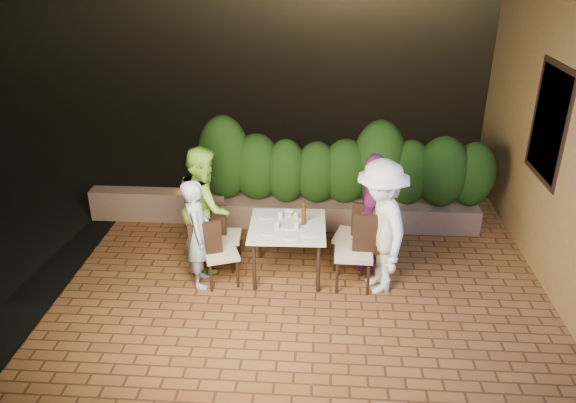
# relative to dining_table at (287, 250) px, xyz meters

# --- Properties ---
(ground) EXTENTS (400.00, 400.00, 0.00)m
(ground) POSITION_rel_dining_table_xyz_m (0.59, -0.77, -0.40)
(ground) COLOR black
(ground) RESTS_ON ground
(terrace_floor) EXTENTS (7.00, 6.00, 0.15)m
(terrace_floor) POSITION_rel_dining_table_xyz_m (0.59, -0.27, -0.45)
(terrace_floor) COLOR brown
(terrace_floor) RESTS_ON ground
(window_pane) EXTENTS (0.08, 1.00, 1.40)m
(window_pane) POSITION_rel_dining_table_xyz_m (3.41, 0.73, 1.62)
(window_pane) COLOR black
(window_pane) RESTS_ON building_wall
(window_frame) EXTENTS (0.06, 1.15, 1.55)m
(window_frame) POSITION_rel_dining_table_xyz_m (3.40, 0.73, 1.62)
(window_frame) COLOR black
(window_frame) RESTS_ON building_wall
(planter) EXTENTS (4.20, 0.55, 0.40)m
(planter) POSITION_rel_dining_table_xyz_m (0.79, 1.53, -0.17)
(planter) COLOR #785D4C
(planter) RESTS_ON ground
(hedge) EXTENTS (4.00, 0.70, 1.10)m
(hedge) POSITION_rel_dining_table_xyz_m (0.79, 1.53, 0.57)
(hedge) COLOR #18380F
(hedge) RESTS_ON planter
(parapet) EXTENTS (2.20, 0.30, 0.50)m
(parapet) POSITION_rel_dining_table_xyz_m (-2.21, 1.53, -0.12)
(parapet) COLOR #785D4C
(parapet) RESTS_ON ground
(hill) EXTENTS (52.00, 40.00, 22.00)m
(hill) POSITION_rel_dining_table_xyz_m (2.59, 59.23, -4.38)
(hill) COLOR black
(hill) RESTS_ON ground
(dining_table) EXTENTS (1.03, 1.03, 0.75)m
(dining_table) POSITION_rel_dining_table_xyz_m (0.00, 0.00, 0.00)
(dining_table) COLOR white
(dining_table) RESTS_ON ground
(plate_nw) EXTENTS (0.20, 0.20, 0.01)m
(plate_nw) POSITION_rel_dining_table_xyz_m (-0.24, -0.22, 0.38)
(plate_nw) COLOR white
(plate_nw) RESTS_ON dining_table
(plate_sw) EXTENTS (0.21, 0.21, 0.01)m
(plate_sw) POSITION_rel_dining_table_xyz_m (-0.30, 0.24, 0.38)
(plate_sw) COLOR white
(plate_sw) RESTS_ON dining_table
(plate_ne) EXTENTS (0.23, 0.23, 0.01)m
(plate_ne) POSITION_rel_dining_table_xyz_m (0.30, -0.21, 0.38)
(plate_ne) COLOR white
(plate_ne) RESTS_ON dining_table
(plate_se) EXTENTS (0.21, 0.21, 0.01)m
(plate_se) POSITION_rel_dining_table_xyz_m (0.24, 0.22, 0.38)
(plate_se) COLOR white
(plate_se) RESTS_ON dining_table
(plate_centre) EXTENTS (0.24, 0.24, 0.01)m
(plate_centre) POSITION_rel_dining_table_xyz_m (0.03, -0.03, 0.38)
(plate_centre) COLOR white
(plate_centre) RESTS_ON dining_table
(plate_front) EXTENTS (0.21, 0.21, 0.01)m
(plate_front) POSITION_rel_dining_table_xyz_m (0.05, -0.31, 0.38)
(plate_front) COLOR white
(plate_front) RESTS_ON dining_table
(glass_nw) EXTENTS (0.07, 0.07, 0.11)m
(glass_nw) POSITION_rel_dining_table_xyz_m (-0.13, -0.11, 0.43)
(glass_nw) COLOR silver
(glass_nw) RESTS_ON dining_table
(glass_sw) EXTENTS (0.07, 0.07, 0.12)m
(glass_sw) POSITION_rel_dining_table_xyz_m (-0.11, 0.18, 0.44)
(glass_sw) COLOR silver
(glass_sw) RESTS_ON dining_table
(glass_ne) EXTENTS (0.06, 0.06, 0.11)m
(glass_ne) POSITION_rel_dining_table_xyz_m (0.13, -0.09, 0.43)
(glass_ne) COLOR silver
(glass_ne) RESTS_ON dining_table
(glass_se) EXTENTS (0.06, 0.06, 0.11)m
(glass_se) POSITION_rel_dining_table_xyz_m (0.11, 0.18, 0.43)
(glass_se) COLOR silver
(glass_se) RESTS_ON dining_table
(beer_bottle) EXTENTS (0.06, 0.06, 0.32)m
(beer_bottle) POSITION_rel_dining_table_xyz_m (0.21, 0.05, 0.54)
(beer_bottle) COLOR #4D250C
(beer_bottle) RESTS_ON dining_table
(bowl) EXTENTS (0.19, 0.19, 0.04)m
(bowl) POSITION_rel_dining_table_xyz_m (-0.02, 0.33, 0.39)
(bowl) COLOR white
(bowl) RESTS_ON dining_table
(chair_left_front) EXTENTS (0.55, 0.55, 0.93)m
(chair_left_front) POSITION_rel_dining_table_xyz_m (-0.86, -0.27, 0.09)
(chair_left_front) COLOR black
(chair_left_front) RESTS_ON ground
(chair_left_back) EXTENTS (0.45, 0.45, 0.91)m
(chair_left_back) POSITION_rel_dining_table_xyz_m (-0.88, 0.21, 0.08)
(chair_left_back) COLOR black
(chair_left_back) RESTS_ON ground
(chair_right_front) EXTENTS (0.50, 0.50, 1.05)m
(chair_right_front) POSITION_rel_dining_table_xyz_m (0.87, -0.22, 0.15)
(chair_right_front) COLOR black
(chair_right_front) RESTS_ON ground
(chair_right_back) EXTENTS (0.57, 0.57, 1.00)m
(chair_right_back) POSITION_rel_dining_table_xyz_m (0.88, 0.24, 0.12)
(chair_right_back) COLOR black
(chair_right_back) RESTS_ON ground
(diner_blue) EXTENTS (0.45, 0.60, 1.49)m
(diner_blue) POSITION_rel_dining_table_xyz_m (-1.14, -0.30, 0.37)
(diner_blue) COLOR #A2BCD0
(diner_blue) RESTS_ON ground
(diner_green) EXTENTS (0.87, 1.00, 1.73)m
(diner_green) POSITION_rel_dining_table_xyz_m (-1.15, 0.23, 0.49)
(diner_green) COLOR #96DC44
(diner_green) RESTS_ON ground
(diner_white) EXTENTS (0.96, 1.29, 1.79)m
(diner_white) POSITION_rel_dining_table_xyz_m (1.19, -0.25, 0.52)
(diner_white) COLOR white
(diner_white) RESTS_ON ground
(diner_purple) EXTENTS (0.68, 1.06, 1.68)m
(diner_purple) POSITION_rel_dining_table_xyz_m (1.14, 0.30, 0.46)
(diner_purple) COLOR #7B2970
(diner_purple) RESTS_ON ground
(parapet_lamp) EXTENTS (0.10, 0.10, 0.14)m
(parapet_lamp) POSITION_rel_dining_table_xyz_m (-1.74, 1.53, 0.20)
(parapet_lamp) COLOR orange
(parapet_lamp) RESTS_ON parapet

